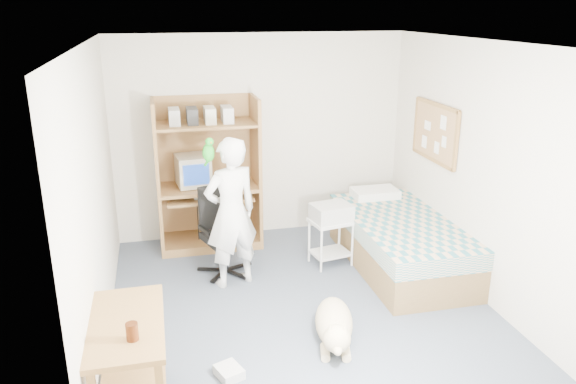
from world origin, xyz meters
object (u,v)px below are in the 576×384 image
at_px(office_chair, 223,243).
at_px(dog, 334,324).
at_px(side_desk, 130,354).
at_px(printer_cart, 331,235).
at_px(bed, 400,242).
at_px(person, 231,213).
at_px(computer_hutch, 208,180).

bearing_deg(office_chair, dog, -83.27).
distance_m(office_chair, dog, 1.77).
bearing_deg(side_desk, printer_cart, 44.03).
height_order(bed, person, person).
distance_m(side_desk, office_chair, 2.32).
bearing_deg(bed, computer_hutch, 150.71).
distance_m(computer_hutch, side_desk, 3.08).
xyz_separation_m(dog, printer_cart, (0.44, 1.50, 0.19)).
bearing_deg(computer_hutch, dog, -70.95).
xyz_separation_m(bed, printer_cart, (-0.74, 0.23, 0.06)).
relative_size(bed, dog, 2.01).
relative_size(computer_hutch, printer_cart, 3.38).
bearing_deg(printer_cart, person, 179.75).
relative_size(bed, printer_cart, 3.79).
distance_m(bed, person, 1.94).
xyz_separation_m(computer_hutch, bed, (2.00, -1.12, -0.53)).
xyz_separation_m(computer_hutch, office_chair, (0.06, -0.81, -0.48)).
height_order(computer_hutch, printer_cart, computer_hutch).
height_order(person, dog, person).
relative_size(office_chair, printer_cart, 1.79).
bearing_deg(dog, printer_cart, 88.22).
relative_size(computer_hutch, office_chair, 1.89).
relative_size(dog, printer_cart, 1.89).
relative_size(person, dog, 1.57).
relative_size(side_desk, dog, 0.99).
relative_size(computer_hutch, person, 1.14).
relative_size(person, printer_cart, 2.97).
bearing_deg(dog, person, 133.10).
bearing_deg(computer_hutch, office_chair, -85.99).
xyz_separation_m(computer_hutch, side_desk, (-0.85, -2.94, -0.33)).
bearing_deg(side_desk, dog, 17.97).
distance_m(computer_hutch, bed, 2.35).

